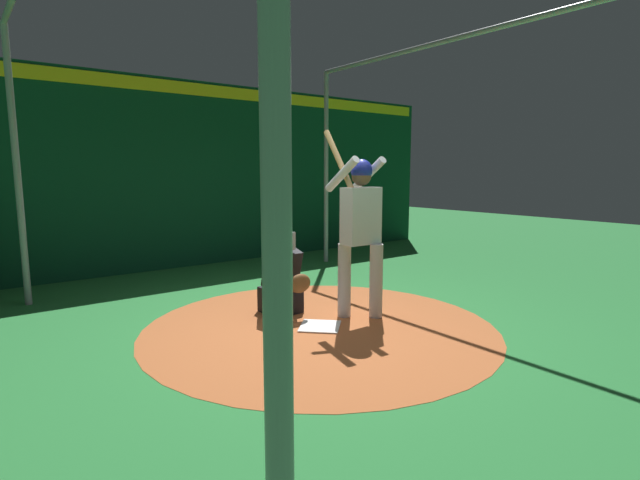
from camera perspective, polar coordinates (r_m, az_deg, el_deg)
The scene contains 7 objects.
ground_plane at distance 5.27m, azimuth -0.00°, elevation -10.27°, with size 27.65×27.65×0.00m, color #287A38.
dirt_circle at distance 5.27m, azimuth -0.00°, elevation -10.24°, with size 3.76×3.76×0.01m, color #B76033.
home_plate at distance 5.27m, azimuth -0.00°, elevation -10.15°, with size 0.42×0.42×0.01m, color white.
batter at distance 5.43m, azimuth 4.74°, elevation 2.11°, with size 0.68×0.49×2.13m.
catcher at distance 5.69m, azimuth -4.44°, elevation -4.85°, with size 0.58×0.40×0.98m.
back_wall at distance 8.66m, azimuth -17.00°, elevation 7.44°, with size 0.22×11.65×3.19m.
cage_frame at distance 5.05m, azimuth -0.00°, elevation 16.12°, with size 5.96×4.84×3.42m.
Camera 1 is at (3.97, -3.03, 1.67)m, focal length 27.06 mm.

